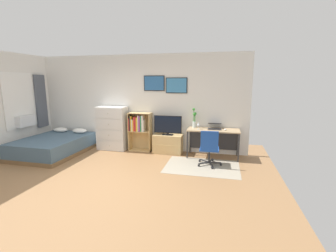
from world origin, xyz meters
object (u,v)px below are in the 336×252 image
at_px(dresser, 112,128).
at_px(bamboo_vase, 194,119).
at_px(television, 168,125).
at_px(laptop, 215,126).
at_px(wine_glass, 198,124).
at_px(desk, 213,134).
at_px(bed, 54,145).
at_px(computer_mouse, 225,130).
at_px(tv_stand, 168,144).
at_px(bookshelf, 139,128).
at_px(office_chair, 209,147).

bearing_deg(dresser, bamboo_vase, 2.25).
relative_size(television, laptop, 1.92).
xyz_separation_m(laptop, wine_glass, (-0.40, -0.17, 0.07)).
relative_size(laptop, wine_glass, 2.20).
bearing_deg(desk, laptop, 48.14).
xyz_separation_m(bed, computer_mouse, (4.54, 0.67, 0.52)).
xyz_separation_m(desk, laptop, (0.02, 0.03, 0.20)).
bearing_deg(bamboo_vase, tv_stand, -173.74).
relative_size(bed, laptop, 5.02).
distance_m(dresser, bamboo_vase, 2.39).
bearing_deg(computer_mouse, wine_glass, -177.58).
height_order(bed, bookshelf, bookshelf).
bearing_deg(bed, tv_stand, 15.14).
bearing_deg(television, wine_glass, -8.49).
relative_size(office_chair, computer_mouse, 8.27).
bearing_deg(desk, television, -179.36).
bearing_deg(bookshelf, bamboo_vase, 1.20).
relative_size(bookshelf, computer_mouse, 10.50).
height_order(desk, office_chair, office_chair).
distance_m(bookshelf, computer_mouse, 2.39).
xyz_separation_m(bookshelf, tv_stand, (0.86, -0.04, -0.41)).
xyz_separation_m(computer_mouse, bamboo_vase, (-0.81, 0.20, 0.22)).
xyz_separation_m(bed, desk, (4.25, 0.78, 0.37)).
bearing_deg(television, bamboo_vase, 8.03).
xyz_separation_m(tv_stand, laptop, (1.25, 0.02, 0.54)).
relative_size(bamboo_vase, wine_glass, 2.91).
height_order(tv_stand, desk, desk).
height_order(bed, bamboo_vase, bamboo_vase).
distance_m(television, wine_glass, 0.86).
relative_size(dresser, computer_mouse, 11.99).
height_order(laptop, bamboo_vase, bamboo_vase).
height_order(desk, bamboo_vase, bamboo_vase).
bearing_deg(bookshelf, laptop, -0.72).
bearing_deg(bamboo_vase, television, -171.97).
bearing_deg(wine_glass, bed, -170.60).
relative_size(bed, wine_glass, 11.05).
bearing_deg(bed, office_chair, 0.34).
bearing_deg(television, computer_mouse, -3.67).
height_order(bookshelf, tv_stand, bookshelf).
bearing_deg(desk, bookshelf, 178.53).
xyz_separation_m(bed, tv_stand, (3.02, 0.79, 0.03)).
bearing_deg(bookshelf, bed, -158.94).
bearing_deg(television, tv_stand, 90.00).
height_order(dresser, laptop, dresser).
xyz_separation_m(bookshelf, office_chair, (2.03, -0.85, -0.21)).
bearing_deg(bookshelf, tv_stand, -2.99).
height_order(tv_stand, wine_glass, wine_glass).
relative_size(bookshelf, wine_glass, 6.07).
relative_size(desk, bamboo_vase, 2.53).
xyz_separation_m(television, laptop, (1.25, 0.04, 0.02)).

